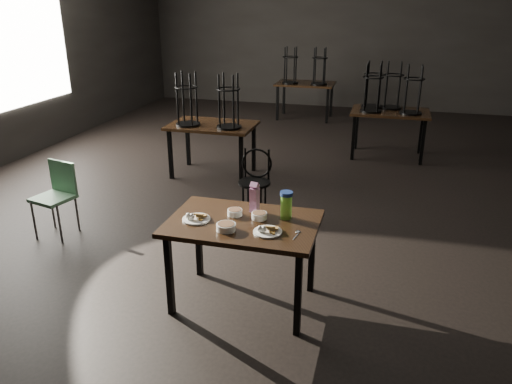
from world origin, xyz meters
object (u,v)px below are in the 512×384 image
(bentwood_chair, at_px, (255,177))
(main_table, at_px, (243,230))
(water_bottle, at_px, (286,205))
(juice_carton, at_px, (255,198))
(school_chair, at_px, (57,192))

(bentwood_chair, bearing_deg, main_table, -82.13)
(water_bottle, bearing_deg, bentwood_chair, 113.19)
(main_table, height_order, bentwood_chair, bentwood_chair)
(water_bottle, bearing_deg, juice_carton, 168.15)
(juice_carton, xyz_separation_m, bentwood_chair, (-0.43, 1.59, -0.41))
(school_chair, bearing_deg, juice_carton, 0.21)
(main_table, xyz_separation_m, bentwood_chair, (-0.39, 1.80, -0.21))
(school_chair, bearing_deg, water_bottle, 0.36)
(main_table, height_order, school_chair, school_chair)
(main_table, distance_m, juice_carton, 0.29)
(juice_carton, bearing_deg, water_bottle, -11.85)
(main_table, bearing_deg, juice_carton, 79.38)
(main_table, height_order, juice_carton, juice_carton)
(bentwood_chair, relative_size, school_chair, 0.98)
(juice_carton, height_order, school_chair, juice_carton)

